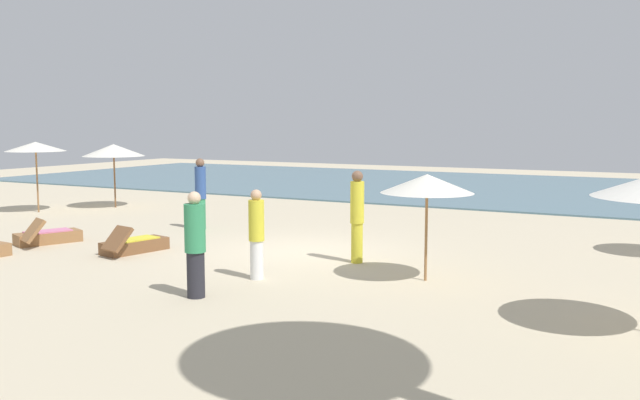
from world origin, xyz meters
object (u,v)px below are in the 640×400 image
object	(u,v)px
umbrella_2	(36,147)
lounger_1	(47,236)
umbrella_4	(114,150)
person_1	(357,215)
lounger_2	(133,245)
person_2	(257,234)
person_3	(195,244)
umbrella_1	(427,184)
person_0	(201,193)

from	to	relation	value
umbrella_2	lounger_1	size ratio (longest dim) A/B	1.30
umbrella_4	person_1	bearing A→B (deg)	-21.83
lounger_2	person_2	distance (m)	4.08
umbrella_4	person_3	size ratio (longest dim) A/B	1.22
umbrella_1	umbrella_4	world-z (taller)	umbrella_4
umbrella_4	lounger_2	xyz separation A→B (m)	(6.35, -5.89, -1.81)
umbrella_1	umbrella_4	bearing A→B (deg)	157.62
umbrella_1	umbrella_4	distance (m)	14.20
umbrella_1	umbrella_2	xyz separation A→B (m)	(-14.47, 3.30, 0.34)
lounger_2	person_0	bearing A→B (deg)	101.85
umbrella_4	person_1	xyz separation A→B (m)	(11.32, -4.53, -0.97)
umbrella_2	lounger_1	bearing A→B (deg)	-37.92
lounger_1	person_2	xyz separation A→B (m)	(6.59, -0.75, 0.69)
person_0	lounger_1	bearing A→B (deg)	-118.82
umbrella_2	person_1	size ratio (longest dim) A/B	1.19
lounger_1	person_1	size ratio (longest dim) A/B	0.92
person_1	person_3	distance (m)	4.03
lounger_1	lounger_2	bearing A→B (deg)	2.79
lounger_1	person_1	bearing A→B (deg)	11.02
umbrella_4	person_3	xyz separation A→B (m)	(10.10, -8.38, -1.08)
umbrella_1	umbrella_2	distance (m)	14.84
umbrella_4	person_1	size ratio (longest dim) A/B	1.13
umbrella_1	umbrella_4	xyz separation A→B (m)	(-13.13, 5.40, 0.17)
person_0	person_1	distance (m)	6.04
person_3	umbrella_1	bearing A→B (deg)	44.47
person_1	person_2	xyz separation A→B (m)	(-1.04, -2.24, -0.15)
person_2	person_3	bearing A→B (deg)	-96.24
umbrella_1	umbrella_4	size ratio (longest dim) A/B	0.91
person_0	person_1	world-z (taller)	person_0
umbrella_2	person_0	distance (m)	7.08
person_2	person_3	world-z (taller)	person_3
umbrella_2	lounger_1	distance (m)	6.67
person_2	person_3	distance (m)	1.61
umbrella_2	person_3	size ratio (longest dim) A/B	1.29
lounger_1	lounger_2	distance (m)	2.67
lounger_1	person_2	size ratio (longest dim) A/B	1.05
person_2	umbrella_1	bearing A→B (deg)	25.66
person_2	person_1	bearing A→B (deg)	65.03
lounger_1	person_0	distance (m)	4.13
lounger_1	person_1	world-z (taller)	person_1
lounger_2	person_2	xyz separation A→B (m)	(3.92, -0.88, 0.69)
umbrella_4	lounger_1	xyz separation A→B (m)	(3.69, -6.02, -1.81)
person_1	person_2	distance (m)	2.48
lounger_2	person_2	world-z (taller)	person_2
umbrella_4	lounger_1	bearing A→B (deg)	-58.51
umbrella_4	person_3	bearing A→B (deg)	-39.67
person_1	umbrella_4	bearing A→B (deg)	158.17
umbrella_2	person_2	size ratio (longest dim) A/B	1.36
person_0	person_1	xyz separation A→B (m)	(5.68, -2.06, -0.00)
umbrella_4	lounger_2	bearing A→B (deg)	-42.83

